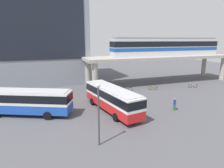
# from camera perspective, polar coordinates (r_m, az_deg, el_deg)

# --- Properties ---
(ground_plane) EXTENTS (120.00, 120.00, 0.00)m
(ground_plane) POSITION_cam_1_polar(r_m,az_deg,el_deg) (32.43, -3.88, -3.47)
(ground_plane) COLOR #515156
(station_building) EXTENTS (22.74, 15.54, 20.50)m
(station_building) POSITION_cam_1_polar(r_m,az_deg,el_deg) (46.19, -23.21, 13.36)
(station_building) COLOR gray
(station_building) RESTS_ON ground_plane
(elevated_platform) EXTENTS (33.29, 7.28, 5.86)m
(elevated_platform) POSITION_cam_1_polar(r_m,az_deg,el_deg) (43.02, 14.22, 7.24)
(elevated_platform) COLOR #ADA89E
(elevated_platform) RESTS_ON ground_plane
(train) EXTENTS (25.51, 2.96, 3.84)m
(train) POSITION_cam_1_polar(r_m,az_deg,el_deg) (43.76, 16.20, 10.77)
(train) COLOR silver
(train) RESTS_ON elevated_platform
(bus_main) EXTENTS (4.45, 11.31, 3.22)m
(bus_main) POSITION_cam_1_polar(r_m,az_deg,el_deg) (24.90, -0.11, -3.82)
(bus_main) COLOR red
(bus_main) RESTS_ON ground_plane
(bus_secondary) EXTENTS (11.10, 6.91, 3.22)m
(bus_secondary) POSITION_cam_1_polar(r_m,az_deg,el_deg) (25.88, -24.27, -4.36)
(bus_secondary) COLOR #1E4CB2
(bus_secondary) RESTS_ON ground_plane
(bicycle_orange) EXTENTS (1.77, 0.40, 1.04)m
(bicycle_orange) POSITION_cam_1_polar(r_m,az_deg,el_deg) (36.87, 12.25, -1.12)
(bicycle_orange) COLOR black
(bicycle_orange) RESTS_ON ground_plane
(bicycle_blue) EXTENTS (1.79, 0.07, 1.04)m
(bicycle_blue) POSITION_cam_1_polar(r_m,az_deg,el_deg) (35.03, 4.79, -1.61)
(bicycle_blue) COLOR black
(bicycle_blue) RESTS_ON ground_plane
(bicycle_silver) EXTENTS (1.72, 0.63, 1.04)m
(bicycle_silver) POSITION_cam_1_polar(r_m,az_deg,el_deg) (40.92, 23.13, -0.48)
(bicycle_silver) COLOR black
(bicycle_silver) RESTS_ON ground_plane
(pedestrian_at_kerb) EXTENTS (0.42, 0.48, 1.70)m
(pedestrian_at_kerb) POSITION_cam_1_polar(r_m,az_deg,el_deg) (26.88, 18.27, -5.89)
(pedestrian_at_kerb) COLOR #33663F
(pedestrian_at_kerb) RESTS_ON ground_plane
(lamp_post) EXTENTS (0.36, 0.36, 5.71)m
(lamp_post) POSITION_cam_1_polar(r_m,az_deg,el_deg) (16.56, -4.06, -7.59)
(lamp_post) COLOR #3F3F44
(lamp_post) RESTS_ON ground_plane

